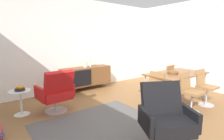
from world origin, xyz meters
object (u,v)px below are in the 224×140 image
side_table_round (21,100)px  fruit_bowl (20,89)px  dining_chair_front_left (190,91)px  dining_chair_back_right (166,78)px  vase_cobalt (85,64)px  dining_chair_front_right (205,86)px  armchair_black_shell (165,116)px  vase_sculptural_dark (90,62)px  sideboard (86,76)px  dining_table (176,75)px  dining_chair_near_window (153,89)px  lounge_chair_red (56,91)px  wooden_bowl_on_table (173,73)px

side_table_round → fruit_bowl: 0.24m
dining_chair_front_left → dining_chair_back_right: bearing=57.8°
dining_chair_front_left → fruit_bowl: 3.61m
vase_cobalt → fruit_bowl: vase_cobalt is taller
dining_chair_front_right → armchair_black_shell: armchair_black_shell is taller
vase_sculptural_dark → dining_chair_front_left: bearing=-75.2°
sideboard → armchair_black_shell: bearing=-99.8°
vase_sculptural_dark → dining_table: (1.12, -2.33, -0.18)m
dining_chair_near_window → armchair_black_shell: bearing=-133.6°
dining_table → dining_chair_front_right: dining_chair_front_right is taller
vase_sculptural_dark → dining_chair_front_left: (0.77, -2.89, -0.41)m
dining_table → dining_chair_front_right: 0.70m
vase_cobalt → sideboard: bearing=-5.0°
sideboard → dining_table: 2.67m
sideboard → dining_table: dining_table is taller
dining_chair_front_right → dining_chair_front_left: (-0.70, -0.00, 0.00)m
dining_chair_front_left → dining_chair_back_right: same height
armchair_black_shell → dining_table: bearing=28.5°
vase_sculptural_dark → lounge_chair_red: (-1.54, -1.14, -0.41)m
sideboard → armchair_black_shell: (-0.58, -3.33, 0.03)m
dining_chair_near_window → dining_chair_front_left: 0.78m
dining_chair_near_window → side_table_round: bearing=147.7°
dining_chair_back_right → vase_sculptural_dark: bearing=129.7°
dining_chair_back_right → lounge_chair_red: size_ratio=0.90×
lounge_chair_red → wooden_bowl_on_table: bearing=-26.6°
dining_chair_front_left → armchair_black_shell: size_ratio=0.90×
sideboard → dining_chair_front_right: dining_chair_front_right is taller
dining_table → wooden_bowl_on_table: bearing=-171.6°
dining_chair_near_window → armchair_black_shell: size_ratio=0.90×
wooden_bowl_on_table → dining_chair_back_right: (0.56, 0.59, -0.30)m
vase_sculptural_dark → armchair_black_shell: bearing=-102.4°
vase_cobalt → armchair_black_shell: bearing=-99.4°
dining_chair_front_right → dining_chair_near_window: 1.36m
vase_sculptural_dark → side_table_round: (-2.18, -0.80, -0.56)m
vase_sculptural_dark → fruit_bowl: size_ratio=1.57×
dining_chair_front_right → vase_sculptural_dark: bearing=116.9°
sideboard → dining_chair_back_right: size_ratio=1.87×
armchair_black_shell → side_table_round: size_ratio=1.82×
dining_chair_front_right → side_table_round: size_ratio=1.65×
dining_chair_back_right → sideboard: bearing=132.7°
dining_chair_front_left → lounge_chair_red: 2.89m
wooden_bowl_on_table → lounge_chair_red: 2.75m
dining_chair_front_left → dining_chair_back_right: size_ratio=1.00×
wooden_bowl_on_table → dining_chair_front_right: size_ratio=0.30×
lounge_chair_red → side_table_round: 0.74m
dining_chair_front_right → dining_chair_front_left: 0.70m
wooden_bowl_on_table → dining_chair_back_right: 0.87m
sideboard → vase_cobalt: (-0.02, 0.00, 0.37)m
dining_chair_back_right → armchair_black_shell: bearing=-144.6°
sideboard → lounge_chair_red: (-1.38, -1.13, 0.03)m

